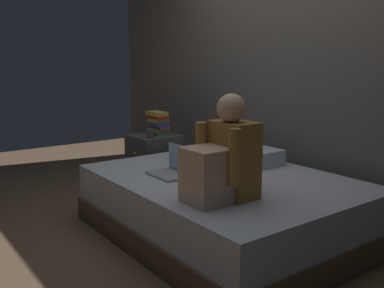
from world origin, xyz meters
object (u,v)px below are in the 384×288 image
pillow (246,155)px  mug (150,133)px  nightstand (155,163)px  book_stack (158,123)px  bed (223,206)px  laptop (174,168)px  person_sitting (223,160)px  clothes_pile (217,151)px

pillow → mug: 1.02m
nightstand → book_stack: (-0.01, 0.05, 0.40)m
bed → nightstand: size_ratio=3.48×
bed → mug: size_ratio=22.22×
bed → book_stack: book_stack is taller
laptop → book_stack: (-1.06, 0.53, 0.18)m
pillow → person_sitting: bearing=-51.7°
bed → book_stack: 1.41m
book_stack → mug: size_ratio=2.57×
laptop → pillow: (0.02, 0.73, 0.01)m
nightstand → clothes_pile: bearing=13.3°
laptop → clothes_pile: size_ratio=1.11×
laptop → pillow: bearing=88.6°
pillow → book_stack: (-1.07, -0.20, 0.17)m
bed → mug: mug is taller
nightstand → laptop: (1.05, -0.47, 0.23)m
person_sitting → pillow: size_ratio=1.17×
nightstand → mug: mug is taller
bed → laptop: size_ratio=6.25×
bed → person_sitting: person_sitting is taller
nightstand → mug: bearing=-42.7°
pillow → mug: bearing=-158.1°
book_stack → person_sitting: bearing=-19.2°
person_sitting → pillow: 1.03m
laptop → bed: bearing=48.4°
person_sitting → pillow: bearing=128.3°
bed → nightstand: 1.32m
book_stack → mug: book_stack is taller
bed → nightstand: (-1.30, 0.19, 0.06)m
laptop → nightstand: bearing=155.8°
pillow → book_stack: bearing=-169.2°
laptop → clothes_pile: 0.71m
person_sitting → clothes_pile: person_sitting is taller
laptop → mug: size_ratio=3.56×
pillow → clothes_pile: size_ratio=1.95×
mug → clothes_pile: size_ratio=0.31×
person_sitting → mug: (-1.57, 0.42, -0.09)m
laptop → mug: 0.99m
clothes_pile → pillow: bearing=14.2°
nightstand → person_sitting: bearing=-17.7°
pillow → clothes_pile: bearing=-165.8°
nightstand → laptop: size_ratio=1.80×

